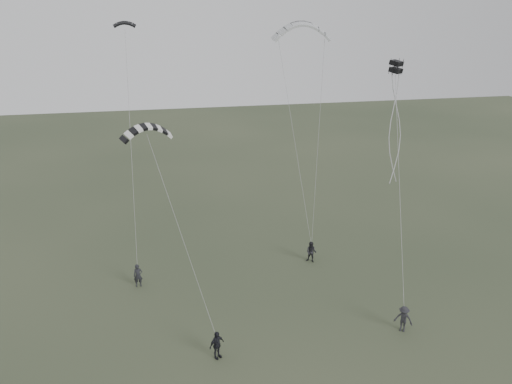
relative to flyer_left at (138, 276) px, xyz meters
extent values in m
plane|color=#313D28|center=(6.79, -6.56, -0.82)|extent=(140.00, 140.00, 0.00)
imported|color=black|center=(0.00, 0.00, 0.00)|extent=(0.62, 0.43, 1.64)
imported|color=black|center=(12.65, 0.94, -0.01)|extent=(1.00, 0.94, 1.62)
imported|color=black|center=(4.30, -8.49, 0.01)|extent=(1.04, 0.87, 1.66)
imported|color=#242328|center=(15.37, -8.32, 0.00)|extent=(1.22, 1.12, 1.65)
camera|label=1|loc=(1.86, -30.88, 17.25)|focal=35.00mm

